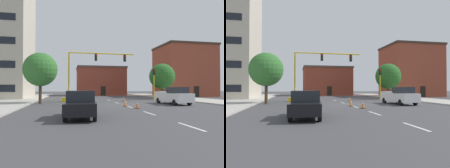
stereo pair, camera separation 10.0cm
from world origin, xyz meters
TOP-DOWN VIEW (x-y plane):
  - ground_plane at (0.00, 0.00)m, footprint 160.00×160.00m
  - sidewalk_left at (-13.22, 8.00)m, footprint 6.00×56.00m
  - sidewalk_right at (13.22, 8.00)m, footprint 6.00×56.00m
  - lane_stripe_seg_0 at (0.00, -14.00)m, footprint 0.16×2.40m
  - lane_stripe_seg_1 at (0.00, -8.50)m, footprint 0.16×2.40m
  - lane_stripe_seg_2 at (0.00, -3.00)m, footprint 0.16×2.40m
  - lane_stripe_seg_3 at (0.00, 2.50)m, footprint 0.16×2.40m
  - lane_stripe_seg_4 at (0.00, 8.00)m, footprint 0.16×2.40m
  - building_brick_center at (1.77, 29.28)m, footprint 11.77×9.90m
  - building_row_right at (18.96, 18.99)m, footprint 11.12×9.94m
  - traffic_signal_gantry at (-4.60, 5.92)m, footprint 10.23×1.20m
  - traffic_light_pole_right at (6.87, 6.87)m, footprint 0.32×0.47m
  - tree_left_near at (-9.28, 2.71)m, footprint 4.01×4.01m
  - tree_right_mid at (9.95, 10.68)m, footprint 4.45×4.45m
  - pickup_truck_white at (5.94, -0.97)m, footprint 2.34×5.51m
  - sedan_black_near_left at (-5.16, -9.87)m, footprint 2.22×4.64m
  - traffic_cone_roadside_a at (0.23, -4.96)m, footprint 0.36×0.36m
  - traffic_cone_roadside_b at (1.28, 3.94)m, footprint 0.36×0.36m
  - traffic_cone_roadside_c at (-0.22, -2.41)m, footprint 0.36×0.36m

SIDE VIEW (x-z plane):
  - ground_plane at x=0.00m, z-range 0.00..0.00m
  - lane_stripe_seg_0 at x=0.00m, z-range 0.00..0.01m
  - lane_stripe_seg_1 at x=0.00m, z-range 0.00..0.01m
  - lane_stripe_seg_2 at x=0.00m, z-range 0.00..0.01m
  - lane_stripe_seg_3 at x=0.00m, z-range 0.00..0.01m
  - lane_stripe_seg_4 at x=0.00m, z-range 0.00..0.01m
  - sidewalk_left at x=-13.22m, z-range 0.00..0.14m
  - sidewalk_right at x=13.22m, z-range 0.00..0.14m
  - traffic_cone_roadside_c at x=-0.22m, z-range -0.01..0.65m
  - traffic_cone_roadside_a at x=0.23m, z-range -0.01..0.70m
  - traffic_cone_roadside_b at x=1.28m, z-range -0.01..0.73m
  - sedan_black_near_left at x=-5.16m, z-range 0.02..1.76m
  - pickup_truck_white at x=5.94m, z-range -0.02..1.97m
  - traffic_signal_gantry at x=-4.60m, z-range -1.10..5.73m
  - building_brick_center at x=1.77m, z-range 0.01..7.01m
  - traffic_light_pole_right at x=6.87m, z-range 1.13..5.93m
  - tree_right_mid at x=9.95m, z-range 0.82..6.94m
  - tree_left_near at x=-9.28m, z-range 1.03..7.12m
  - building_row_right at x=18.96m, z-range 0.01..11.15m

